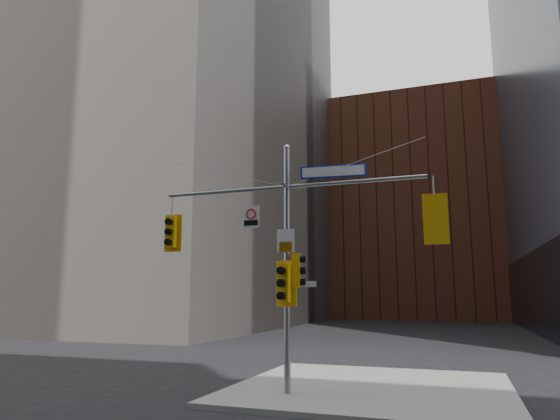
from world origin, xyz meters
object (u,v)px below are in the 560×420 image
Objects in this scene: traffic_light_east_arm at (435,220)px; signal_assembly at (287,240)px; traffic_light_pole_front at (284,283)px; regulatory_sign_arm at (251,216)px; traffic_light_west_arm at (171,233)px; traffic_light_pole_side at (298,271)px; street_sign_blade at (333,171)px.

signal_assembly is at bearing -5.99° from traffic_light_east_arm.
traffic_light_pole_front is 2.32m from regulatory_sign_arm.
signal_assembly is 6.66× the size of traffic_light_west_arm.
traffic_light_east_arm is 4.04m from traffic_light_pole_side.
signal_assembly reaches higher than traffic_light_pole_front.
traffic_light_east_arm is at bearing 0.78° from regulatory_sign_arm.
traffic_light_pole_front is 1.94× the size of regulatory_sign_arm.
traffic_light_east_arm is (4.15, 0.00, 0.38)m from signal_assembly.
traffic_light_pole_side is (0.32, 0.01, -0.89)m from signal_assembly.
traffic_light_pole_front is (3.90, -0.28, -1.64)m from traffic_light_west_arm.
traffic_light_east_arm reaches higher than traffic_light_west_arm.
traffic_light_pole_front is at bearing -2.31° from traffic_light_east_arm.
traffic_light_pole_side is at bearing -4.77° from traffic_light_west_arm.
traffic_light_west_arm is 0.90× the size of traffic_light_east_arm.
regulatory_sign_arm is at bearing -5.48° from traffic_light_west_arm.
traffic_light_west_arm is 1.80× the size of regulatory_sign_arm.
street_sign_blade is (1.41, 0.00, 1.93)m from signal_assembly.
regulatory_sign_arm is (-1.45, -0.04, 1.65)m from traffic_light_pole_side.
traffic_light_east_arm is (8.05, -0.01, 0.00)m from traffic_light_west_arm.
signal_assembly is 6.20× the size of traffic_light_pole_front.
traffic_light_west_arm is 4.41m from traffic_light_pole_side.
traffic_light_east_arm is 3.15m from street_sign_blade.
signal_assembly is 4.22× the size of street_sign_blade.
street_sign_blade is (5.31, -0.01, 1.55)m from traffic_light_west_arm.
traffic_light_west_arm is 1.22× the size of traffic_light_pole_side.
traffic_light_pole_side is 2.20m from regulatory_sign_arm.
traffic_light_west_arm reaches higher than traffic_light_pole_front.
signal_assembly reaches higher than traffic_light_west_arm.
signal_assembly is 5.98× the size of traffic_light_east_arm.
street_sign_blade reaches higher than regulatory_sign_arm.
regulatory_sign_arm is at bearing 80.57° from traffic_light_pole_side.
traffic_light_pole_side is at bearing -6.21° from traffic_light_east_arm.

